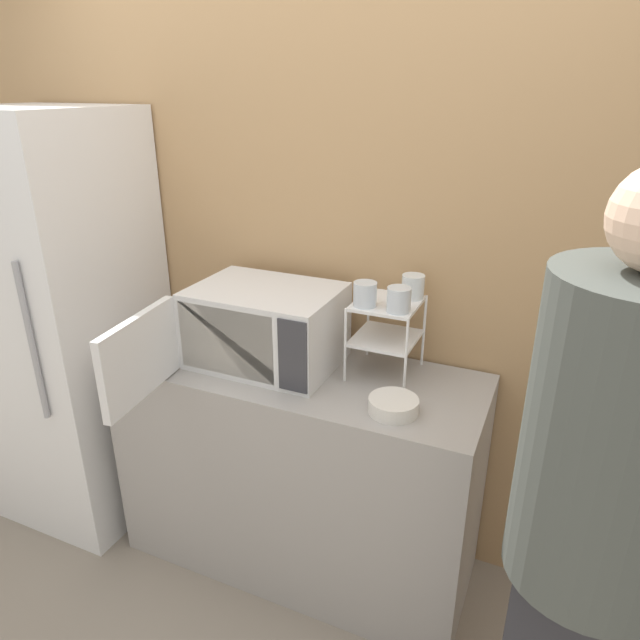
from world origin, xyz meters
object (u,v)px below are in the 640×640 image
dish_rack (386,322)px  microwave (260,327)px  glass_back_right (413,286)px  refrigerator (67,326)px  person (599,512)px  glass_front_right (399,300)px  glass_front_left (365,294)px  bowl (393,406)px

dish_rack → microwave: bearing=-165.8°
glass_back_right → refrigerator: size_ratio=0.05×
person → dish_rack: bearing=139.1°
microwave → person: person is taller
glass_front_right → refrigerator: bearing=-176.4°
person → microwave: bearing=156.8°
glass_front_left → glass_front_right: 0.13m
glass_front_left → glass_back_right: bearing=48.3°
bowl → refrigerator: 1.56m
dish_rack → bowl: (0.12, -0.26, -0.18)m
microwave → glass_front_left: size_ratio=9.54×
dish_rack → glass_back_right: bearing=48.5°
bowl → person: (0.61, -0.37, 0.07)m
glass_back_right → bowl: bearing=-82.2°
dish_rack → person: 0.97m
glass_front_left → refrigerator: size_ratio=0.05×
glass_front_right → bowl: 0.36m
dish_rack → person: (0.73, -0.63, -0.11)m
refrigerator → glass_back_right: bearing=9.3°
microwave → refrigerator: bearing=-177.0°
person → refrigerator: refrigerator is taller
dish_rack → glass_front_left: (-0.06, -0.07, 0.12)m
microwave → glass_back_right: (0.54, 0.20, 0.18)m
glass_front_right → refrigerator: (-1.50, -0.10, -0.32)m
microwave → dish_rack: microwave is taller
glass_back_right → refrigerator: refrigerator is taller
dish_rack → person: person is taller
glass_front_left → glass_back_right: same height
microwave → dish_rack: (0.47, 0.12, 0.06)m
microwave → glass_front_right: glass_front_right is taller
glass_back_right → refrigerator: bearing=-170.7°
refrigerator → microwave: bearing=3.0°
microwave → refrigerator: 0.99m
glass_front_left → glass_back_right: size_ratio=1.00×
glass_back_right → glass_front_right: same height
dish_rack → glass_front_left: glass_front_left is taller
glass_front_right → bowl: glass_front_right is taller
dish_rack → bowl: dish_rack is taller
microwave → glass_front_right: 0.56m
glass_front_left → glass_back_right: 0.20m
glass_front_left → bowl: (0.18, -0.19, -0.31)m
dish_rack → glass_front_left: size_ratio=3.31×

